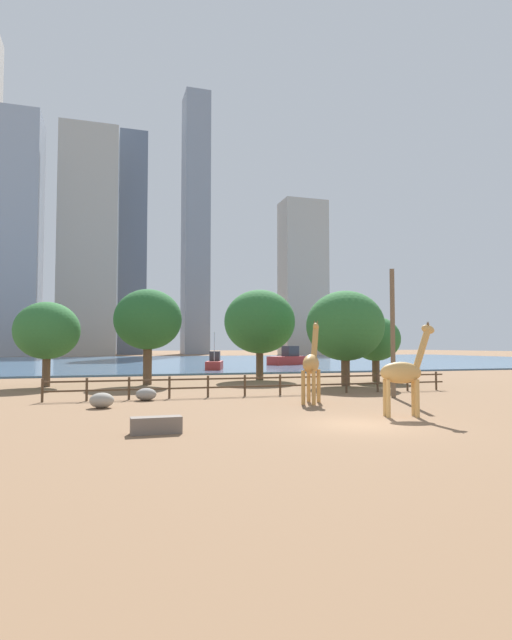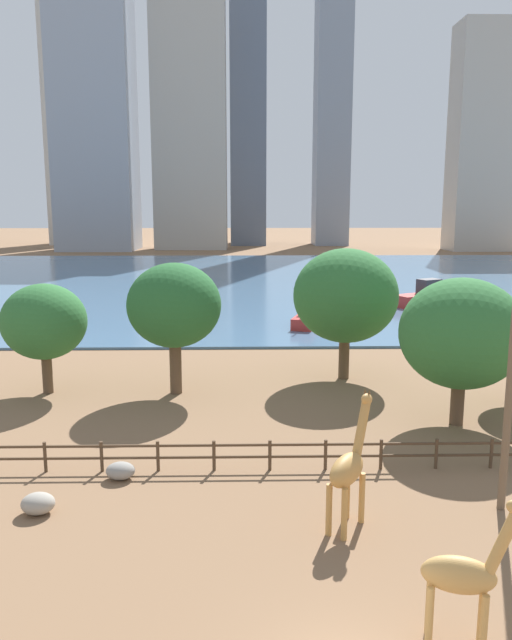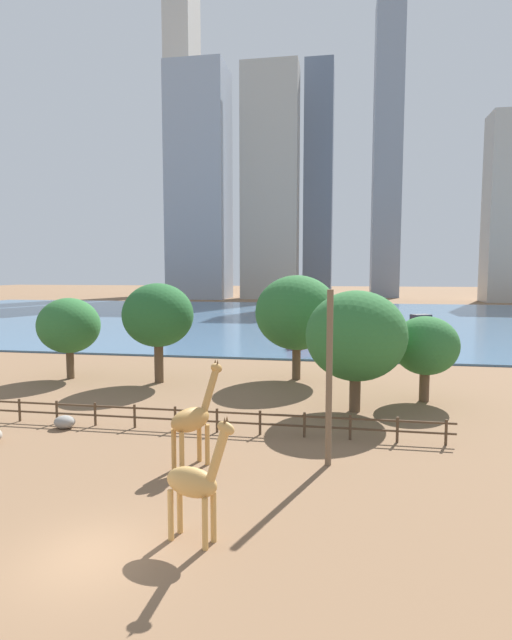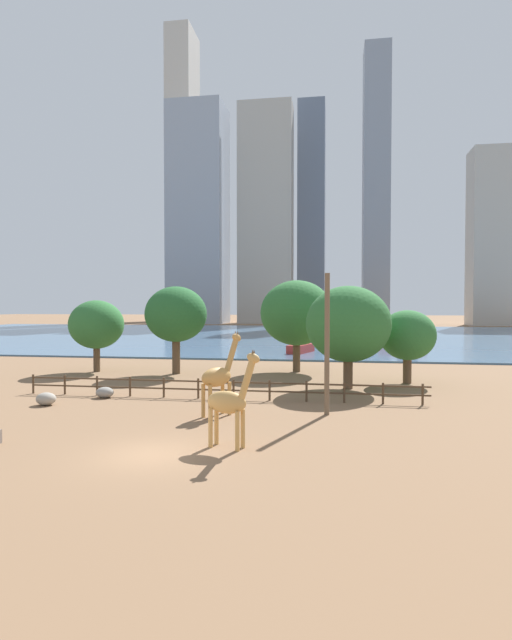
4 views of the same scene
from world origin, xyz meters
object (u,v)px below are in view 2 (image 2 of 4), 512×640
object	(u,v)px
boulder_by_pole	(38,504)
tree_left_large	(44,322)
giraffe_tall	(349,468)
boat_ferry	(424,297)
boat_sailboat	(307,318)
utility_pole	(508,407)
tree_right_small	(346,296)
giraffe_companion	(464,575)
tree_right_tall	(174,306)
tree_center_broad	(461,334)
boulder_near_fence	(120,471)

from	to	relation	value
boulder_by_pole	tree_left_large	size ratio (longest dim) A/B	0.19
giraffe_tall	boat_ferry	bearing A→B (deg)	15.47
giraffe_tall	boat_sailboat	world-z (taller)	boat_sailboat
boulder_by_pole	boat_ferry	xyz separation A→B (m)	(26.75, 44.69, 0.78)
utility_pole	tree_right_small	size ratio (longest dim) A/B	0.94
utility_pole	tree_left_large	xyz separation A→B (m)	(-20.84, 14.61, 0.36)
giraffe_tall	boulder_by_pole	size ratio (longest dim) A/B	3.82
giraffe_companion	tree_right_tall	world-z (taller)	tree_right_tall
tree_right_tall	tree_right_small	distance (m)	10.74
tree_center_broad	giraffe_companion	bearing A→B (deg)	-108.43
tree_right_tall	boulder_by_pole	bearing A→B (deg)	-103.31
boulder_near_fence	utility_pole	bearing A→B (deg)	-11.01
giraffe_companion	boulder_by_pole	distance (m)	14.69
giraffe_tall	giraffe_companion	bearing A→B (deg)	-128.05
tree_left_large	tree_center_broad	size ratio (longest dim) A/B	0.87
boat_ferry	utility_pole	bearing A→B (deg)	49.71
boulder_near_fence	boat_ferry	distance (m)	48.46
giraffe_tall	tree_right_tall	world-z (taller)	tree_right_tall
utility_pole	tree_right_small	xyz separation A→B (m)	(-2.98, 17.36, 1.42)
giraffe_companion	boulder_near_fence	distance (m)	14.42
giraffe_companion	boulder_by_pole	xyz separation A→B (m)	(-12.79, 7.07, -1.57)
tree_right_small	tree_center_broad	bearing A→B (deg)	-62.83
utility_pole	giraffe_tall	bearing A→B (deg)	-168.85
utility_pole	tree_right_tall	bearing A→B (deg)	132.68
tree_right_small	tree_left_large	bearing A→B (deg)	-171.24
giraffe_tall	utility_pole	size ratio (longest dim) A/B	0.59
giraffe_companion	tree_center_broad	xyz separation A→B (m)	(5.32, 15.96, 2.70)
giraffe_companion	tree_left_large	distance (m)	27.59
boulder_near_fence	tree_right_small	xyz separation A→B (m)	(11.35, 14.57, 4.95)
giraffe_companion	utility_pole	bearing A→B (deg)	76.88
giraffe_companion	tree_left_large	xyz separation A→B (m)	(-16.89, 21.69, 2.29)
tree_center_broad	boat_ferry	world-z (taller)	tree_center_broad
tree_right_small	boat_ferry	distance (m)	30.53
tree_right_tall	giraffe_companion	bearing A→B (deg)	-66.47
giraffe_companion	tree_left_large	world-z (taller)	tree_left_large
tree_center_broad	boat_sailboat	world-z (taller)	tree_center_broad
giraffe_companion	boulder_by_pole	size ratio (longest dim) A/B	3.51
tree_right_small	boat_sailboat	distance (m)	16.93
utility_pole	tree_right_tall	world-z (taller)	utility_pole
boulder_near_fence	boat_sailboat	world-z (taller)	boat_sailboat
tree_left_large	giraffe_tall	bearing A→B (deg)	-46.36
giraffe_companion	boat_sailboat	xyz separation A→B (m)	(0.28, 40.79, -1.00)
tree_left_large	tree_right_tall	world-z (taller)	tree_right_tall
boat_sailboat	tree_right_small	bearing A→B (deg)	19.53
boulder_near_fence	tree_right_tall	world-z (taller)	tree_right_tall
giraffe_tall	boat_ferry	xyz separation A→B (m)	(15.82, 45.83, -0.99)
utility_pole	boulder_by_pole	world-z (taller)	utility_pole
boulder_by_pole	tree_right_small	bearing A→B (deg)	51.64
boulder_near_fence	tree_center_broad	distance (m)	17.39
giraffe_companion	boulder_near_fence	bearing A→B (deg)	152.49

